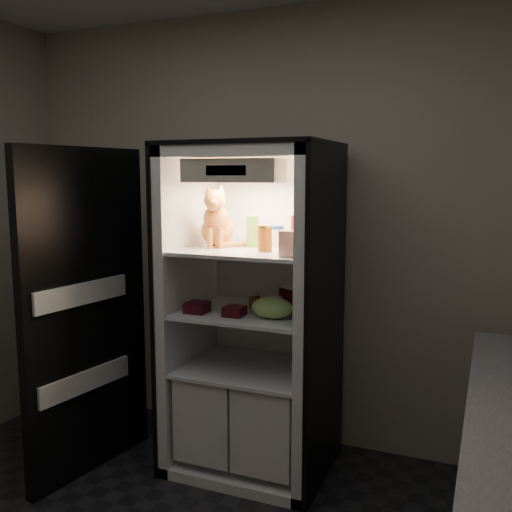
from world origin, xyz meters
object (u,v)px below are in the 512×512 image
(soda_can_c, at_px, (276,307))
(berry_box_left, at_px, (197,307))
(tabby_cat, at_px, (217,223))
(berry_box_right, at_px, (234,311))
(condiment_jar, at_px, (254,301))
(mayo_tub, at_px, (276,236))
(salsa_jar, at_px, (265,238))
(refrigerator, at_px, (254,333))
(soda_can_a, at_px, (285,298))
(soda_can_b, at_px, (292,300))
(parmesan_shaker, at_px, (252,231))
(cream_carton, at_px, (288,244))
(pepper_jar, at_px, (302,231))
(grape_bag, at_px, (272,308))

(soda_can_c, relative_size, berry_box_left, 0.97)
(tabby_cat, xyz_separation_m, berry_box_right, (0.19, -0.19, -0.46))
(condiment_jar, relative_size, berry_box_right, 0.83)
(mayo_tub, relative_size, salsa_jar, 0.86)
(condiment_jar, bearing_deg, refrigerator, 120.83)
(soda_can_a, distance_m, soda_can_b, 0.07)
(soda_can_a, bearing_deg, parmesan_shaker, -170.66)
(parmesan_shaker, relative_size, mayo_tub, 1.48)
(salsa_jar, xyz_separation_m, cream_carton, (0.19, -0.15, -0.00))
(pepper_jar, height_order, soda_can_a, pepper_jar)
(cream_carton, xyz_separation_m, soda_can_b, (-0.07, 0.27, -0.35))
(soda_can_a, relative_size, berry_box_right, 1.23)
(berry_box_right, bearing_deg, soda_can_c, 11.93)
(pepper_jar, xyz_separation_m, grape_bag, (-0.11, -0.16, -0.40))
(condiment_jar, bearing_deg, salsa_jar, -45.32)
(refrigerator, distance_m, soda_can_a, 0.28)
(mayo_tub, height_order, salsa_jar, salsa_jar)
(parmesan_shaker, bearing_deg, soda_can_c, -39.96)
(refrigerator, distance_m, grape_bag, 0.33)
(salsa_jar, bearing_deg, berry_box_left, -164.53)
(pepper_jar, xyz_separation_m, berry_box_left, (-0.54, -0.21, -0.43))
(mayo_tub, bearing_deg, soda_can_b, -31.80)
(tabby_cat, xyz_separation_m, salsa_jar, (0.33, -0.10, -0.06))
(mayo_tub, height_order, condiment_jar, mayo_tub)
(parmesan_shaker, height_order, salsa_jar, parmesan_shaker)
(tabby_cat, height_order, condiment_jar, tabby_cat)
(cream_carton, distance_m, grape_bag, 0.39)
(cream_carton, height_order, grape_bag, cream_carton)
(cream_carton, relative_size, soda_can_c, 1.15)
(mayo_tub, xyz_separation_m, berry_box_right, (-0.13, -0.29, -0.38))
(refrigerator, relative_size, soda_can_c, 16.50)
(parmesan_shaker, xyz_separation_m, pepper_jar, (0.30, -0.03, 0.01))
(mayo_tub, distance_m, pepper_jar, 0.21)
(soda_can_b, bearing_deg, soda_can_c, -100.88)
(refrigerator, height_order, parmesan_shaker, refrigerator)
(soda_can_a, relative_size, soda_can_c, 1.15)
(cream_carton, bearing_deg, pepper_jar, 92.93)
(tabby_cat, distance_m, salsa_jar, 0.35)
(soda_can_a, distance_m, soda_can_c, 0.21)
(soda_can_c, xyz_separation_m, condiment_jar, (-0.19, 0.15, -0.01))
(cream_carton, distance_m, soda_can_a, 0.49)
(parmesan_shaker, xyz_separation_m, grape_bag, (0.20, -0.19, -0.38))
(refrigerator, relative_size, salsa_jar, 13.37)
(mayo_tub, relative_size, grape_bag, 0.53)
(berry_box_right, bearing_deg, soda_can_b, 39.86)
(grape_bag, bearing_deg, soda_can_c, 37.74)
(refrigerator, height_order, pepper_jar, refrigerator)
(cream_carton, bearing_deg, berry_box_left, 175.03)
(condiment_jar, bearing_deg, berry_box_left, -141.01)
(soda_can_b, bearing_deg, soda_can_a, 141.25)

